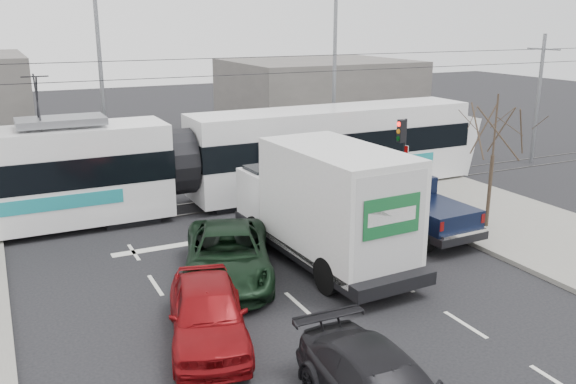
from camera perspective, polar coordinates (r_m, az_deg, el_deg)
name	(u,v)px	position (r m, az deg, el deg)	size (l,w,h in m)	color
ground	(350,293)	(18.18, 5.80, -9.34)	(120.00, 120.00, 0.00)	black
sidewalk_right	(567,243)	(23.85, 24.61, -4.34)	(6.00, 60.00, 0.15)	gray
rails	(229,203)	(26.62, -5.54, -1.05)	(60.00, 1.60, 0.03)	#33302D
building_right	(318,96)	(43.56, 2.78, 8.95)	(12.00, 10.00, 5.00)	#66605D
bare_tree	(495,131)	(23.53, 18.80, 5.41)	(2.40, 2.40, 5.00)	#47382B
traffic_signal	(402,143)	(25.97, 10.65, 4.53)	(0.44, 0.44, 3.60)	black
street_lamp_near	(331,71)	(32.34, 4.08, 11.19)	(2.38, 0.25, 9.00)	slate
street_lamp_far	(97,77)	(30.38, -17.43, 10.22)	(2.38, 0.25, 9.00)	slate
catenary	(227,115)	(25.77, -5.76, 7.21)	(60.00, 0.20, 7.00)	black
tram	(178,163)	(25.36, -10.30, 2.66)	(28.17, 3.03, 5.75)	white
silver_pickup	(341,221)	(21.36, 4.99, -2.73)	(3.15, 5.44, 1.87)	black
box_truck	(325,205)	(19.62, 3.48, -1.26)	(3.11, 8.04, 3.96)	black
navy_pickup	(406,200)	(23.29, 10.97, -0.74)	(2.41, 5.76, 2.39)	black
green_car	(228,255)	(18.80, -5.67, -5.88)	(2.59, 5.61, 1.56)	black
red_car	(208,312)	(15.36, -7.54, -11.10)	(1.86, 4.61, 1.57)	maroon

